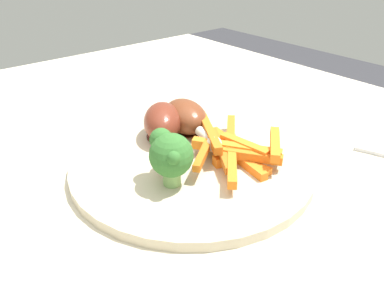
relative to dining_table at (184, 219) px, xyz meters
The scene contains 6 objects.
dining_table is the anchor object (origin of this frame).
dinner_plate 0.11m from the dining_table, 165.40° to the left, with size 0.29×0.29×0.01m, color beige.
broccoli_floret_front 0.17m from the dining_table, 130.61° to the left, with size 0.06×0.05×0.06m.
carrot_fries_pile 0.14m from the dining_table, 150.28° to the right, with size 0.15×0.14×0.03m.
chicken_drumstick_near 0.14m from the dining_table, 44.52° to the right, with size 0.13×0.07×0.04m.
chicken_drumstick_far 0.14m from the dining_table, ahead, with size 0.12×0.10×0.05m.
Camera 1 is at (-0.33, 0.26, 0.98)m, focal length 36.11 mm.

